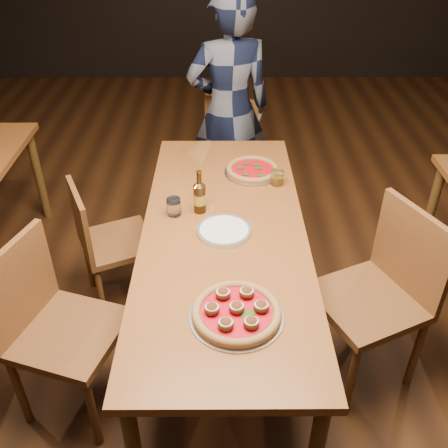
{
  "coord_description": "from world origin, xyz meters",
  "views": [
    {
      "loc": [
        -0.01,
        -1.98,
        2.17
      ],
      "look_at": [
        0.0,
        -0.05,
        0.82
      ],
      "focal_mm": 40.0,
      "sensor_mm": 36.0,
      "label": 1
    }
  ],
  "objects_px": {
    "plate_stack": "(224,231)",
    "beer_bottle": "(200,198)",
    "table_main": "(224,242)",
    "pizza_meatball": "(237,312)",
    "pizza_margherita": "(252,170)",
    "amber_glass": "(277,177)",
    "chair_main_nw": "(69,332)",
    "chair_end": "(222,160)",
    "chair_main_e": "(367,300)",
    "chair_main_sw": "(118,241)",
    "water_glass": "(174,207)",
    "diner": "(229,111)"
  },
  "relations": [
    {
      "from": "chair_main_e",
      "to": "water_glass",
      "type": "relative_size",
      "value": 10.81
    },
    {
      "from": "chair_main_sw",
      "to": "chair_end",
      "type": "xyz_separation_m",
      "value": [
        0.61,
        0.96,
        0.03
      ]
    },
    {
      "from": "chair_end",
      "to": "diner",
      "type": "height_order",
      "value": "diner"
    },
    {
      "from": "chair_main_nw",
      "to": "chair_main_sw",
      "type": "bearing_deg",
      "value": 11.67
    },
    {
      "from": "amber_glass",
      "to": "chair_main_nw",
      "type": "bearing_deg",
      "value": -139.71
    },
    {
      "from": "pizza_margherita",
      "to": "diner",
      "type": "distance_m",
      "value": 0.78
    },
    {
      "from": "chair_main_sw",
      "to": "diner",
      "type": "relative_size",
      "value": 0.51
    },
    {
      "from": "chair_main_sw",
      "to": "plate_stack",
      "type": "xyz_separation_m",
      "value": [
        0.62,
        -0.38,
        0.34
      ]
    },
    {
      "from": "pizza_margherita",
      "to": "amber_glass",
      "type": "relative_size",
      "value": 3.8
    },
    {
      "from": "chair_end",
      "to": "amber_glass",
      "type": "bearing_deg",
      "value": -49.32
    },
    {
      "from": "pizza_meatball",
      "to": "water_glass",
      "type": "height_order",
      "value": "water_glass"
    },
    {
      "from": "pizza_meatball",
      "to": "beer_bottle",
      "type": "xyz_separation_m",
      "value": [
        -0.17,
        0.75,
        0.06
      ]
    },
    {
      "from": "chair_main_nw",
      "to": "diner",
      "type": "bearing_deg",
      "value": -5.11
    },
    {
      "from": "water_glass",
      "to": "diner",
      "type": "relative_size",
      "value": 0.06
    },
    {
      "from": "chair_main_nw",
      "to": "pizza_margherita",
      "type": "relative_size",
      "value": 2.92
    },
    {
      "from": "chair_main_nw",
      "to": "pizza_meatball",
      "type": "xyz_separation_m",
      "value": [
        0.75,
        -0.17,
        0.3
      ]
    },
    {
      "from": "table_main",
      "to": "pizza_meatball",
      "type": "bearing_deg",
      "value": -85.49
    },
    {
      "from": "beer_bottle",
      "to": "table_main",
      "type": "bearing_deg",
      "value": -53.74
    },
    {
      "from": "pizza_meatball",
      "to": "chair_end",
      "type": "bearing_deg",
      "value": 91.58
    },
    {
      "from": "pizza_margherita",
      "to": "plate_stack",
      "type": "distance_m",
      "value": 0.62
    },
    {
      "from": "amber_glass",
      "to": "pizza_margherita",
      "type": "bearing_deg",
      "value": 135.97
    },
    {
      "from": "chair_main_sw",
      "to": "amber_glass",
      "type": "relative_size",
      "value": 9.79
    },
    {
      "from": "pizza_margherita",
      "to": "plate_stack",
      "type": "xyz_separation_m",
      "value": [
        -0.17,
        -0.6,
        -0.01
      ]
    },
    {
      "from": "chair_main_nw",
      "to": "chair_main_e",
      "type": "xyz_separation_m",
      "value": [
        1.39,
        0.18,
        0.02
      ]
    },
    {
      "from": "plate_stack",
      "to": "amber_glass",
      "type": "xyz_separation_m",
      "value": [
        0.3,
        0.47,
        0.03
      ]
    },
    {
      "from": "pizza_margherita",
      "to": "amber_glass",
      "type": "height_order",
      "value": "amber_glass"
    },
    {
      "from": "table_main",
      "to": "pizza_meatball",
      "type": "distance_m",
      "value": 0.6
    },
    {
      "from": "chair_end",
      "to": "pizza_margherita",
      "type": "xyz_separation_m",
      "value": [
        0.17,
        -0.75,
        0.32
      ]
    },
    {
      "from": "plate_stack",
      "to": "beer_bottle",
      "type": "distance_m",
      "value": 0.24
    },
    {
      "from": "chair_main_nw",
      "to": "pizza_margherita",
      "type": "distance_m",
      "value": 1.34
    },
    {
      "from": "chair_main_e",
      "to": "amber_glass",
      "type": "relative_size",
      "value": 11.48
    },
    {
      "from": "chair_main_e",
      "to": "diner",
      "type": "relative_size",
      "value": 0.6
    },
    {
      "from": "chair_end",
      "to": "diner",
      "type": "relative_size",
      "value": 0.55
    },
    {
      "from": "chair_main_nw",
      "to": "plate_stack",
      "type": "height_order",
      "value": "chair_main_nw"
    },
    {
      "from": "chair_main_e",
      "to": "amber_glass",
      "type": "bearing_deg",
      "value": -174.48
    },
    {
      "from": "pizza_meatball",
      "to": "amber_glass",
      "type": "bearing_deg",
      "value": 76.12
    },
    {
      "from": "table_main",
      "to": "diner",
      "type": "relative_size",
      "value": 1.22
    },
    {
      "from": "chair_end",
      "to": "pizza_margherita",
      "type": "height_order",
      "value": "chair_end"
    },
    {
      "from": "table_main",
      "to": "chair_main_nw",
      "type": "xyz_separation_m",
      "value": [
        -0.7,
        -0.41,
        -0.2
      ]
    },
    {
      "from": "pizza_meatball",
      "to": "plate_stack",
      "type": "bearing_deg",
      "value": 94.69
    },
    {
      "from": "plate_stack",
      "to": "beer_bottle",
      "type": "xyz_separation_m",
      "value": [
        -0.12,
        0.19,
        0.07
      ]
    },
    {
      "from": "chair_end",
      "to": "pizza_meatball",
      "type": "bearing_deg",
      "value": -67.05
    },
    {
      "from": "table_main",
      "to": "chair_main_nw",
      "type": "bearing_deg",
      "value": -149.77
    },
    {
      "from": "chair_main_e",
      "to": "chair_end",
      "type": "distance_m",
      "value": 1.69
    },
    {
      "from": "chair_main_sw",
      "to": "chair_end",
      "type": "distance_m",
      "value": 1.14
    },
    {
      "from": "amber_glass",
      "to": "water_glass",
      "type": "bearing_deg",
      "value": -151.42
    },
    {
      "from": "plate_stack",
      "to": "chair_main_e",
      "type": "bearing_deg",
      "value": -16.26
    },
    {
      "from": "chair_main_nw",
      "to": "diner",
      "type": "xyz_separation_m",
      "value": [
        0.75,
        1.75,
        0.34
      ]
    },
    {
      "from": "pizza_meatball",
      "to": "plate_stack",
      "type": "xyz_separation_m",
      "value": [
        -0.05,
        0.56,
        -0.01
      ]
    },
    {
      "from": "chair_main_nw",
      "to": "beer_bottle",
      "type": "height_order",
      "value": "beer_bottle"
    }
  ]
}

